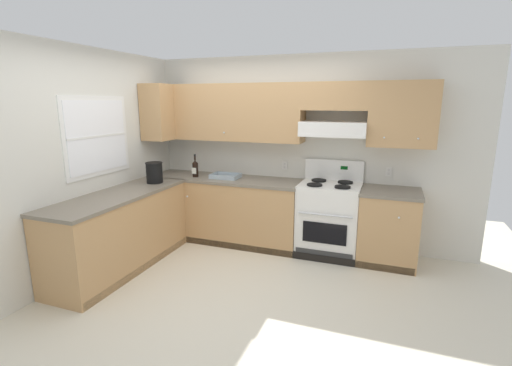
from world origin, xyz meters
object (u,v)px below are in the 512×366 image
object	(u,v)px
bowl	(226,177)
stove	(329,218)
wine_bottle	(195,168)
bucket	(154,172)

from	to	relation	value
bowl	stove	bearing A→B (deg)	0.76
bowl	wine_bottle	bearing A→B (deg)	-169.85
stove	bucket	world-z (taller)	stove
bucket	stove	bearing A→B (deg)	15.76
wine_bottle	stove	bearing A→B (deg)	2.94
stove	wine_bottle	distance (m)	1.95
wine_bottle	bucket	world-z (taller)	wine_bottle
wine_bottle	bowl	xyz separation A→B (m)	(0.43, 0.08, -0.10)
stove	wine_bottle	size ratio (longest dim) A/B	3.74
wine_bottle	bucket	bearing A→B (deg)	-120.85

